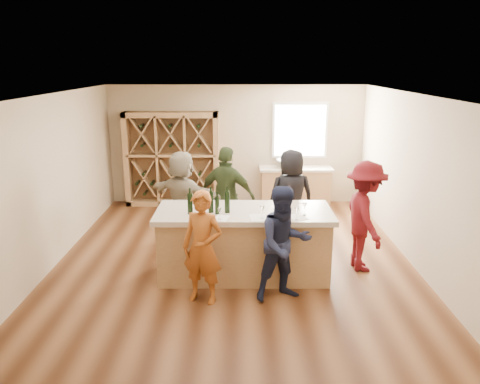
{
  "coord_description": "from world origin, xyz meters",
  "views": [
    {
      "loc": [
        0.12,
        -7.5,
        3.28
      ],
      "look_at": [
        0.1,
        0.2,
        1.15
      ],
      "focal_mm": 35.0,
      "sensor_mm": 36.0,
      "label": 1
    }
  ],
  "objects_px": {
    "wine_bottle_e": "(227,202)",
    "person_far_left": "(182,197)",
    "person_server": "(365,216)",
    "person_far_right": "(291,197)",
    "wine_bottle_b": "(200,205)",
    "wine_bottle_c": "(211,202)",
    "tasting_counter_base": "(244,245)",
    "person_near_left": "(203,248)",
    "person_far_mid": "(227,197)",
    "wine_bottle_a": "(190,204)",
    "sink": "(287,163)",
    "wine_bottle_d": "(217,205)",
    "person_near_right": "(284,244)",
    "wine_rack": "(172,159)"
  },
  "relations": [
    {
      "from": "wine_bottle_a",
      "to": "wine_bottle_e",
      "type": "relative_size",
      "value": 0.97
    },
    {
      "from": "person_near_right",
      "to": "person_far_mid",
      "type": "height_order",
      "value": "person_far_mid"
    },
    {
      "from": "person_near_right",
      "to": "person_server",
      "type": "xyz_separation_m",
      "value": [
        1.38,
        1.02,
        0.07
      ]
    },
    {
      "from": "wine_bottle_b",
      "to": "person_server",
      "type": "xyz_separation_m",
      "value": [
        2.6,
        0.47,
        -0.33
      ]
    },
    {
      "from": "wine_rack",
      "to": "wine_bottle_b",
      "type": "distance_m",
      "value": 4.23
    },
    {
      "from": "person_near_left",
      "to": "person_far_left",
      "type": "bearing_deg",
      "value": 123.02
    },
    {
      "from": "person_far_mid",
      "to": "wine_bottle_c",
      "type": "bearing_deg",
      "value": 102.56
    },
    {
      "from": "wine_rack",
      "to": "wine_bottle_c",
      "type": "xyz_separation_m",
      "value": [
        1.16,
        -3.98,
        0.14
      ]
    },
    {
      "from": "wine_bottle_c",
      "to": "person_far_left",
      "type": "xyz_separation_m",
      "value": [
        -0.64,
        1.59,
        -0.37
      ]
    },
    {
      "from": "tasting_counter_base",
      "to": "person_far_left",
      "type": "relative_size",
      "value": 1.49
    },
    {
      "from": "wine_bottle_b",
      "to": "person_far_left",
      "type": "relative_size",
      "value": 0.17
    },
    {
      "from": "wine_rack",
      "to": "tasting_counter_base",
      "type": "xyz_separation_m",
      "value": [
        1.66,
        -3.88,
        -0.6
      ]
    },
    {
      "from": "person_far_mid",
      "to": "person_far_right",
      "type": "relative_size",
      "value": 1.04
    },
    {
      "from": "person_server",
      "to": "wine_bottle_a",
      "type": "bearing_deg",
      "value": 94.64
    },
    {
      "from": "tasting_counter_base",
      "to": "person_near_left",
      "type": "distance_m",
      "value": 1.07
    },
    {
      "from": "sink",
      "to": "wine_bottle_b",
      "type": "relative_size",
      "value": 1.8
    },
    {
      "from": "wine_bottle_b",
      "to": "person_server",
      "type": "height_order",
      "value": "person_server"
    },
    {
      "from": "wine_bottle_e",
      "to": "person_far_left",
      "type": "bearing_deg",
      "value": 118.94
    },
    {
      "from": "wine_bottle_e",
      "to": "person_server",
      "type": "xyz_separation_m",
      "value": [
        2.2,
        0.36,
        -0.35
      ]
    },
    {
      "from": "wine_bottle_a",
      "to": "wine_bottle_b",
      "type": "bearing_deg",
      "value": -16.09
    },
    {
      "from": "person_server",
      "to": "person_far_left",
      "type": "height_order",
      "value": "person_server"
    },
    {
      "from": "person_near_left",
      "to": "person_near_right",
      "type": "height_order",
      "value": "person_near_right"
    },
    {
      "from": "wine_bottle_c",
      "to": "wine_bottle_d",
      "type": "height_order",
      "value": "wine_bottle_c"
    },
    {
      "from": "person_far_left",
      "to": "wine_rack",
      "type": "bearing_deg",
      "value": -47.24
    },
    {
      "from": "tasting_counter_base",
      "to": "person_near_left",
      "type": "bearing_deg",
      "value": -124.42
    },
    {
      "from": "wine_bottle_e",
      "to": "tasting_counter_base",
      "type": "bearing_deg",
      "value": 23.63
    },
    {
      "from": "wine_rack",
      "to": "wine_bottle_c",
      "type": "bearing_deg",
      "value": -73.74
    },
    {
      "from": "person_near_left",
      "to": "person_far_mid",
      "type": "bearing_deg",
      "value": 102.25
    },
    {
      "from": "wine_rack",
      "to": "person_far_mid",
      "type": "height_order",
      "value": "wine_rack"
    },
    {
      "from": "wine_rack",
      "to": "person_far_mid",
      "type": "distance_m",
      "value": 2.9
    },
    {
      "from": "tasting_counter_base",
      "to": "wine_bottle_a",
      "type": "relative_size",
      "value": 8.06
    },
    {
      "from": "wine_bottle_b",
      "to": "person_far_mid",
      "type": "relative_size",
      "value": 0.16
    },
    {
      "from": "sink",
      "to": "wine_bottle_d",
      "type": "bearing_deg",
      "value": -109.87
    },
    {
      "from": "wine_bottle_c",
      "to": "wine_bottle_e",
      "type": "relative_size",
      "value": 0.96
    },
    {
      "from": "tasting_counter_base",
      "to": "wine_bottle_b",
      "type": "height_order",
      "value": "wine_bottle_b"
    },
    {
      "from": "wine_bottle_c",
      "to": "person_near_right",
      "type": "bearing_deg",
      "value": -32.36
    },
    {
      "from": "person_far_left",
      "to": "wine_bottle_c",
      "type": "bearing_deg",
      "value": 142.25
    },
    {
      "from": "person_server",
      "to": "wine_bottle_e",
      "type": "bearing_deg",
      "value": 95.07
    },
    {
      "from": "person_far_right",
      "to": "person_near_right",
      "type": "bearing_deg",
      "value": 72.31
    },
    {
      "from": "wine_bottle_d",
      "to": "person_far_mid",
      "type": "distance_m",
      "value": 1.53
    },
    {
      "from": "wine_bottle_b",
      "to": "person_far_mid",
      "type": "height_order",
      "value": "person_far_mid"
    },
    {
      "from": "wine_bottle_e",
      "to": "wine_bottle_a",
      "type": "bearing_deg",
      "value": -172.92
    },
    {
      "from": "wine_bottle_e",
      "to": "person_far_mid",
      "type": "height_order",
      "value": "person_far_mid"
    },
    {
      "from": "wine_bottle_e",
      "to": "person_near_left",
      "type": "distance_m",
      "value": 0.92
    },
    {
      "from": "wine_rack",
      "to": "person_far_mid",
      "type": "xyz_separation_m",
      "value": [
        1.36,
        -2.56,
        -0.18
      ]
    },
    {
      "from": "wine_bottle_a",
      "to": "wine_rack",
      "type": "bearing_deg",
      "value": 101.85
    },
    {
      "from": "tasting_counter_base",
      "to": "wine_bottle_b",
      "type": "distance_m",
      "value": 1.01
    },
    {
      "from": "tasting_counter_base",
      "to": "wine_bottle_a",
      "type": "bearing_deg",
      "value": -167.44
    },
    {
      "from": "person_near_right",
      "to": "person_far_right",
      "type": "height_order",
      "value": "person_far_right"
    },
    {
      "from": "person_far_right",
      "to": "wine_bottle_b",
      "type": "bearing_deg",
      "value": 37.97
    }
  ]
}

